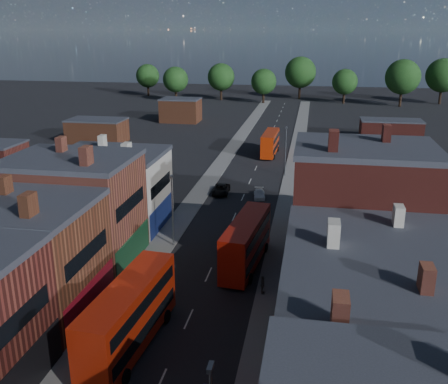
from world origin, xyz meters
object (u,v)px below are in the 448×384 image
at_px(bus_1, 246,241).
at_px(car_2, 221,189).
at_px(bus_0, 129,315).
at_px(bus_2, 270,143).
at_px(ped_3, 263,285).
at_px(ped_1, 110,296).
at_px(car_3, 259,194).

xyz_separation_m(bus_1, car_2, (-6.71, 22.43, -1.97)).
relative_size(bus_0, bus_1, 1.05).
xyz_separation_m(bus_2, car_2, (-4.88, -25.02, -1.71)).
xyz_separation_m(car_2, ped_3, (8.98, -28.00, 0.31)).
height_order(car_2, ped_1, ped_1).
relative_size(car_2, ped_1, 2.50).
bearing_deg(bus_2, bus_1, -85.79).
xyz_separation_m(bus_1, ped_1, (-10.46, -9.96, -1.56)).
bearing_deg(bus_2, ped_1, -96.55).
height_order(bus_0, ped_3, bus_0).
height_order(bus_0, bus_2, bus_0).
bearing_deg(ped_3, car_3, 5.32).
bearing_deg(bus_1, bus_2, 98.50).
bearing_deg(car_2, bus_1, -75.24).
height_order(bus_0, car_2, bus_0).
distance_m(bus_0, bus_1, 16.55).
distance_m(bus_2, ped_3, 53.20).
height_order(bus_1, car_2, bus_1).
height_order(bus_0, bus_1, bus_0).
bearing_deg(ped_1, car_3, -110.91).
bearing_deg(bus_1, ped_1, -130.13).
height_order(bus_1, ped_1, bus_1).
relative_size(bus_1, car_2, 2.40).
bearing_deg(bus_2, car_3, -86.16).
relative_size(bus_0, ped_3, 7.11).
distance_m(bus_1, bus_2, 47.48).
bearing_deg(car_3, car_2, 164.09).
height_order(car_2, car_3, car_2).
bearing_deg(bus_0, bus_1, 70.93).
distance_m(bus_2, car_3, 25.95).
bearing_deg(ped_3, bus_2, 2.87).
xyz_separation_m(bus_2, ped_3, (4.10, -53.02, -1.40)).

